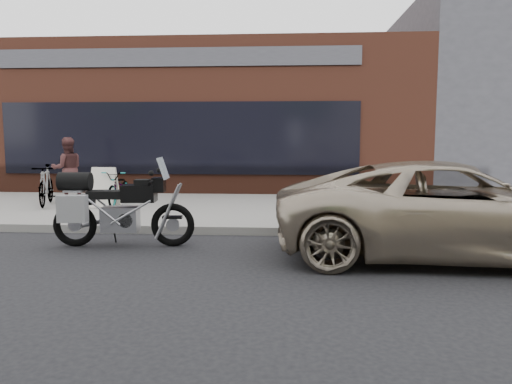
{
  "coord_description": "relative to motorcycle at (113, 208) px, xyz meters",
  "views": [
    {
      "loc": [
        1.15,
        -4.76,
        1.81
      ],
      "look_at": [
        0.57,
        3.48,
        0.85
      ],
      "focal_mm": 35.0,
      "sensor_mm": 36.0,
      "label": 1
    }
  ],
  "objects": [
    {
      "name": "near_sidewalk",
      "position": [
        1.7,
        4.01,
        -0.55
      ],
      "size": [
        44.0,
        6.0,
        0.15
      ],
      "primitive_type": "cube",
      "color": "gray",
      "rests_on": "ground"
    },
    {
      "name": "bicycle_rear",
      "position": [
        -2.86,
        3.44,
        0.0
      ],
      "size": [
        0.89,
        1.66,
        0.96
      ],
      "primitive_type": "imported",
      "rotation": [
        0.0,
        0.0,
        0.29
      ],
      "color": "gray",
      "rests_on": "near_sidewalk"
    },
    {
      "name": "cafe_patron_left",
      "position": [
        -2.8,
        4.47,
        0.32
      ],
      "size": [
        0.97,
        0.9,
        1.59
      ],
      "primitive_type": "imported",
      "rotation": [
        0.0,
        0.0,
        3.66
      ],
      "color": "#4F2B2A",
      "rests_on": "near_sidewalk"
    },
    {
      "name": "ground",
      "position": [
        1.7,
        -2.99,
        -0.63
      ],
      "size": [
        120.0,
        120.0,
        0.0
      ],
      "primitive_type": "plane",
      "color": "black",
      "rests_on": "ground"
    },
    {
      "name": "minivan",
      "position": [
        5.2,
        -0.39,
        0.08
      ],
      "size": [
        5.23,
        2.63,
        1.42
      ],
      "primitive_type": "imported",
      "rotation": [
        0.0,
        0.0,
        1.52
      ],
      "color": "tan",
      "rests_on": "ground"
    },
    {
      "name": "bicycle_front",
      "position": [
        -1.18,
        3.62,
        -0.07
      ],
      "size": [
        0.62,
        1.58,
        0.81
      ],
      "primitive_type": "imported",
      "rotation": [
        0.0,
        0.0,
        0.05
      ],
      "color": "gray",
      "rests_on": "near_sidewalk"
    },
    {
      "name": "sandwich_sign",
      "position": [
        -1.42,
        3.33,
        -0.02
      ],
      "size": [
        0.61,
        0.57,
        0.91
      ],
      "rotation": [
        0.0,
        0.0,
        -0.08
      ],
      "color": "white",
      "rests_on": "near_sidewalk"
    },
    {
      "name": "storefront",
      "position": [
        -0.3,
        11.0,
        1.62
      ],
      "size": [
        14.0,
        10.07,
        4.5
      ],
      "color": "#4C2418",
      "rests_on": "ground"
    },
    {
      "name": "motorcycle",
      "position": [
        0.0,
        0.0,
        0.0
      ],
      "size": [
        2.29,
        0.84,
        1.45
      ],
      "rotation": [
        0.0,
        0.0,
        0.07
      ],
      "color": "black",
      "rests_on": "ground"
    }
  ]
}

